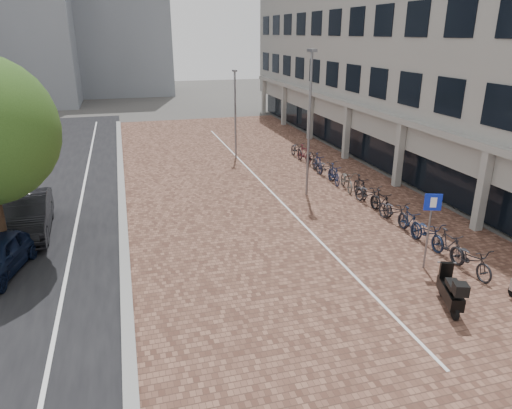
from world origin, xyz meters
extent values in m
plane|color=#474442|center=(0.00, 0.00, 0.00)|extent=(140.00, 140.00, 0.00)
cube|color=brown|center=(2.00, 12.00, 0.01)|extent=(14.50, 42.00, 0.04)
cube|color=black|center=(-9.00, 12.00, 0.01)|extent=(8.00, 50.00, 0.03)
cube|color=gray|center=(-5.10, 12.00, 0.07)|extent=(0.35, 42.00, 0.14)
cube|color=white|center=(-7.00, 12.00, 0.02)|extent=(0.12, 44.00, 0.00)
cube|color=white|center=(2.20, 12.00, 0.04)|extent=(0.10, 30.00, 0.00)
cube|color=gray|center=(13.00, 16.00, 8.50)|extent=(8.00, 40.00, 13.00)
cube|color=black|center=(9.60, 16.00, 1.70)|extent=(0.15, 38.00, 3.20)
cube|color=gray|center=(9.40, 16.00, 3.45)|extent=(1.60, 38.00, 0.30)
cube|color=gray|center=(8.80, 4.00, 1.70)|extent=(0.35, 0.35, 3.40)
cube|color=gray|center=(8.80, 10.00, 1.70)|extent=(0.35, 0.35, 3.40)
cube|color=gray|center=(8.80, 16.00, 1.70)|extent=(0.35, 0.35, 3.40)
cube|color=gray|center=(8.80, 22.00, 1.70)|extent=(0.35, 0.35, 3.40)
cube|color=gray|center=(8.80, 28.00, 1.70)|extent=(0.35, 0.35, 3.40)
cube|color=gray|center=(8.80, 34.00, 1.70)|extent=(0.35, 0.35, 3.40)
imported|color=black|center=(-8.75, 8.64, 0.79)|extent=(1.95, 4.91, 1.59)
cylinder|color=slate|center=(4.77, 1.73, 1.24)|extent=(0.07, 0.07, 2.48)
cube|color=#0D23B3|center=(4.77, 1.70, 2.43)|extent=(0.55, 0.22, 0.56)
cylinder|color=slate|center=(3.76, 10.00, 3.43)|extent=(0.12, 0.12, 6.86)
cylinder|color=gray|center=(2.08, 17.97, 2.72)|extent=(0.12, 0.12, 5.44)
sphere|color=#2E4E1A|center=(-8.55, 6.86, 4.00)|extent=(3.11, 3.11, 3.11)
imported|color=black|center=(6.02, 1.00, 0.52)|extent=(0.74, 1.99, 1.04)
imported|color=black|center=(6.02, 2.15, 0.53)|extent=(0.55, 1.76, 1.05)
imported|color=#141E37|center=(5.97, 3.30, 0.52)|extent=(0.72, 1.98, 1.04)
imported|color=#121B31|center=(5.92, 4.45, 0.53)|extent=(0.72, 1.80, 1.05)
imported|color=black|center=(5.94, 5.60, 0.52)|extent=(0.89, 2.03, 1.04)
imported|color=black|center=(6.01, 6.75, 0.53)|extent=(0.58, 1.77, 1.05)
imported|color=black|center=(5.98, 7.90, 0.52)|extent=(0.94, 2.05, 1.04)
imported|color=black|center=(6.19, 9.05, 0.53)|extent=(0.72, 1.80, 1.05)
imported|color=#4F4D48|center=(6.04, 10.20, 0.52)|extent=(1.05, 2.07, 1.04)
imported|color=#161E3E|center=(5.85, 11.35, 0.53)|extent=(0.65, 1.78, 1.05)
imported|color=black|center=(5.91, 12.50, 0.52)|extent=(0.99, 2.06, 1.04)
imported|color=#141A38|center=(5.91, 13.65, 0.53)|extent=(0.74, 1.80, 1.05)
imported|color=black|center=(5.98, 14.80, 0.52)|extent=(0.79, 2.01, 1.04)
imported|color=#47131C|center=(5.96, 15.95, 0.53)|extent=(0.71, 1.80, 1.05)
imported|color=black|center=(5.91, 17.10, 0.52)|extent=(0.73, 1.99, 1.04)
camera|label=1|loc=(-4.69, -10.40, 7.62)|focal=32.70mm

